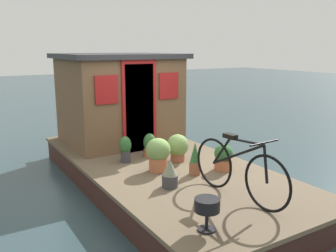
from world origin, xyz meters
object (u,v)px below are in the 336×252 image
object	(u,v)px
houseboat_cabin	(119,98)
potted_plant_succulent	(178,147)
potted_plant_geranium	(170,174)
potted_plant_basil	(150,145)
potted_plant_mint	(158,153)
bicycle	(238,170)
potted_plant_sage	(223,157)
potted_plant_ivy	(195,159)
potted_plant_thyme	(125,149)
charcoal_grill	(207,207)

from	to	relation	value
houseboat_cabin	potted_plant_succulent	xyz separation A→B (m)	(-1.91, -0.28, -0.68)
houseboat_cabin	potted_plant_geranium	xyz separation A→B (m)	(-2.89, 0.49, -0.75)
houseboat_cabin	potted_plant_basil	xyz separation A→B (m)	(-1.38, 0.01, -0.74)
potted_plant_mint	bicycle	bearing A→B (deg)	-166.18
potted_plant_sage	potted_plant_succulent	size ratio (longest dim) A/B	0.90
potted_plant_ivy	potted_plant_geranium	bearing A→B (deg)	111.80
bicycle	houseboat_cabin	bearing A→B (deg)	1.36
potted_plant_thyme	charcoal_grill	size ratio (longest dim) A/B	1.25
potted_plant_ivy	potted_plant_mint	world-z (taller)	potted_plant_mint
potted_plant_succulent	potted_plant_ivy	world-z (taller)	potted_plant_ivy
houseboat_cabin	potted_plant_succulent	distance (m)	2.05
potted_plant_geranium	potted_plant_mint	distance (m)	0.74
potted_plant_succulent	potted_plant_thyme	xyz separation A→B (m)	(0.43, 0.82, -0.01)
bicycle	charcoal_grill	world-z (taller)	bicycle
charcoal_grill	potted_plant_ivy	bearing A→B (deg)	-31.26
potted_plant_sage	potted_plant_ivy	world-z (taller)	potted_plant_ivy
potted_plant_succulent	potted_plant_sage	bearing A→B (deg)	-153.75
houseboat_cabin	potted_plant_geranium	world-z (taller)	houseboat_cabin
potted_plant_succulent	potted_plant_mint	xyz separation A→B (m)	(-0.28, 0.56, 0.04)
potted_plant_sage	potted_plant_thyme	size ratio (longest dim) A/B	0.93
potted_plant_geranium	potted_plant_basil	world-z (taller)	potted_plant_basil
potted_plant_succulent	potted_plant_geranium	bearing A→B (deg)	142.06
potted_plant_ivy	charcoal_grill	size ratio (longest dim) A/B	1.42
bicycle	potted_plant_mint	bearing A→B (deg)	13.82
potted_plant_ivy	potted_plant_thyme	distance (m)	1.35
potted_plant_geranium	charcoal_grill	bearing A→B (deg)	166.10
potted_plant_basil	potted_plant_ivy	distance (m)	1.27
potted_plant_ivy	potted_plant_mint	distance (m)	0.62
houseboat_cabin	potted_plant_mint	world-z (taller)	houseboat_cabin
potted_plant_ivy	potted_plant_mint	size ratio (longest dim) A/B	0.96
bicycle	potted_plant_sage	size ratio (longest dim) A/B	3.87
bicycle	potted_plant_sage	xyz separation A→B (m)	(0.99, -0.58, -0.18)
potted_plant_geranium	potted_plant_mint	size ratio (longest dim) A/B	0.77
houseboat_cabin	potted_plant_basil	distance (m)	1.57
potted_plant_sage	potted_plant_ivy	bearing A→B (deg)	83.67
potted_plant_basil	potted_plant_mint	bearing A→B (deg)	160.97
bicycle	potted_plant_ivy	xyz separation A→B (m)	(1.05, -0.04, -0.15)
potted_plant_basil	potted_plant_succulent	bearing A→B (deg)	-151.77
potted_plant_thyme	houseboat_cabin	bearing A→B (deg)	-20.33
potted_plant_sage	charcoal_grill	distance (m)	2.10
houseboat_cabin	potted_plant_thyme	distance (m)	1.73
potted_plant_thyme	charcoal_grill	distance (m)	2.73
bicycle	potted_plant_succulent	distance (m)	1.80
potted_plant_ivy	charcoal_grill	distance (m)	1.82
bicycle	potted_plant_thyme	distance (m)	2.31
potted_plant_basil	potted_plant_mint	distance (m)	0.85
bicycle	potted_plant_ivy	distance (m)	1.06
houseboat_cabin	potted_plant_succulent	world-z (taller)	houseboat_cabin
potted_plant_basil	potted_plant_thyme	distance (m)	0.55
houseboat_cabin	charcoal_grill	world-z (taller)	houseboat_cabin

